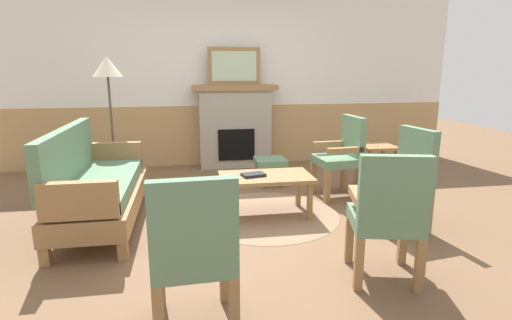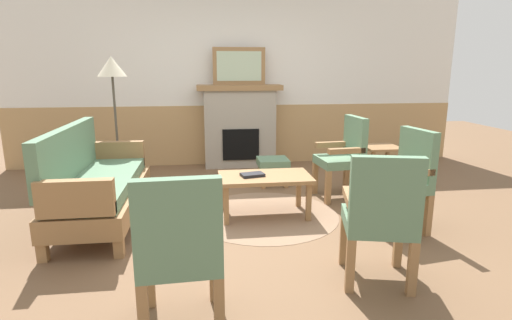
{
  "view_description": "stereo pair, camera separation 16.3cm",
  "coord_description": "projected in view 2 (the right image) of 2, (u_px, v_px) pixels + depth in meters",
  "views": [
    {
      "loc": [
        -0.72,
        -3.92,
        1.55
      ],
      "look_at": [
        0.0,
        0.35,
        0.55
      ],
      "focal_mm": 28.38,
      "sensor_mm": 36.0,
      "label": 1
    },
    {
      "loc": [
        -0.56,
        -3.94,
        1.55
      ],
      "look_at": [
        0.0,
        0.35,
        0.55
      ],
      "focal_mm": 28.38,
      "sensor_mm": 36.0,
      "label": 2
    }
  ],
  "objects": [
    {
      "name": "floor_lamp_by_couch",
      "position": [
        112.0,
        75.0,
        5.09
      ],
      "size": [
        0.36,
        0.36,
        1.68
      ],
      "color": "#332D28",
      "rests_on": "ground_plane"
    },
    {
      "name": "side_table",
      "position": [
        381.0,
        155.0,
        5.24
      ],
      "size": [
        0.44,
        0.44,
        0.55
      ],
      "color": "olive",
      "rests_on": "ground_plane"
    },
    {
      "name": "footstool",
      "position": [
        273.0,
        164.0,
        5.38
      ],
      "size": [
        0.4,
        0.4,
        0.36
      ],
      "color": "olive",
      "rests_on": "ground_plane"
    },
    {
      "name": "round_rug",
      "position": [
        265.0,
        215.0,
        4.33
      ],
      "size": [
        1.57,
        1.57,
        0.01
      ],
      "primitive_type": "cylinder",
      "color": "#896B51",
      "rests_on": "ground_plane"
    },
    {
      "name": "ground_plane",
      "position": [
        260.0,
        219.0,
        4.23
      ],
      "size": [
        14.0,
        14.0,
        0.0
      ],
      "primitive_type": "plane",
      "color": "brown"
    },
    {
      "name": "book_on_table",
      "position": [
        252.0,
        175.0,
        4.2
      ],
      "size": [
        0.26,
        0.2,
        0.03
      ],
      "primitive_type": "cube",
      "rotation": [
        0.0,
        0.0,
        0.23
      ],
      "color": "black",
      "rests_on": "coffee_table"
    },
    {
      "name": "coffee_table",
      "position": [
        265.0,
        180.0,
        4.24
      ],
      "size": [
        0.96,
        0.56,
        0.44
      ],
      "color": "olive",
      "rests_on": "ground_plane"
    },
    {
      "name": "armchair_front_center",
      "position": [
        381.0,
        214.0,
        2.85
      ],
      "size": [
        0.58,
        0.58,
        0.98
      ],
      "color": "olive",
      "rests_on": "ground_plane"
    },
    {
      "name": "armchair_front_left",
      "position": [
        180.0,
        246.0,
        2.33
      ],
      "size": [
        0.5,
        0.5,
        0.98
      ],
      "color": "olive",
      "rests_on": "ground_plane"
    },
    {
      "name": "fireplace",
      "position": [
        240.0,
        125.0,
        6.35
      ],
      "size": [
        1.3,
        0.44,
        1.28
      ],
      "color": "#A39989",
      "rests_on": "ground_plane"
    },
    {
      "name": "armchair_by_window_left",
      "position": [
        345.0,
        154.0,
        4.81
      ],
      "size": [
        0.52,
        0.52,
        0.98
      ],
      "color": "olive",
      "rests_on": "ground_plane"
    },
    {
      "name": "armchair_near_fireplace",
      "position": [
        404.0,
        176.0,
        3.85
      ],
      "size": [
        0.55,
        0.55,
        0.98
      ],
      "color": "olive",
      "rests_on": "ground_plane"
    },
    {
      "name": "couch",
      "position": [
        97.0,
        184.0,
        4.05
      ],
      "size": [
        0.7,
        1.8,
        0.98
      ],
      "color": "olive",
      "rests_on": "ground_plane"
    },
    {
      "name": "framed_picture",
      "position": [
        239.0,
        66.0,
        6.14
      ],
      "size": [
        0.8,
        0.04,
        0.56
      ],
      "color": "olive",
      "rests_on": "fireplace"
    },
    {
      "name": "wall_back",
      "position": [
        238.0,
        82.0,
        6.44
      ],
      "size": [
        7.2,
        0.14,
        2.7
      ],
      "color": "white",
      "rests_on": "ground_plane"
    }
  ]
}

